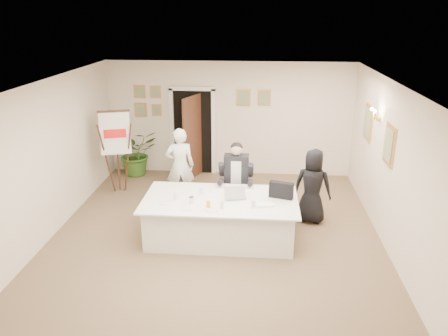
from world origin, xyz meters
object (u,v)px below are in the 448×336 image
at_px(laptop_bag, 281,190).
at_px(steel_jug, 191,200).
at_px(conference_table, 220,218).
at_px(paper_stack, 265,204).
at_px(standing_man, 180,166).
at_px(oj_glass, 208,205).
at_px(seated_man, 236,180).
at_px(flip_chart, 117,156).
at_px(laptop, 235,190).
at_px(potted_palm, 136,153).
at_px(standing_woman, 313,186).

distance_m(laptop_bag, steel_jug, 1.60).
xyz_separation_m(conference_table, paper_stack, (0.79, -0.20, 0.40)).
relative_size(standing_man, steel_jug, 14.97).
bearing_deg(paper_stack, oj_glass, -168.36).
distance_m(seated_man, flip_chart, 2.89).
relative_size(laptop, laptop_bag, 0.89).
height_order(standing_man, paper_stack, standing_man).
bearing_deg(potted_palm, oj_glass, -57.48).
xyz_separation_m(seated_man, potted_palm, (-2.64, 2.15, -0.20)).
distance_m(seated_man, laptop, 0.88).
height_order(standing_woman, paper_stack, standing_woman).
relative_size(standing_man, laptop_bag, 3.86).
bearing_deg(oj_glass, conference_table, 67.46).
xyz_separation_m(standing_man, laptop, (1.25, -1.42, 0.09)).
height_order(flip_chart, steel_jug, flip_chart).
xyz_separation_m(conference_table, laptop_bag, (1.07, 0.13, 0.53)).
relative_size(seated_man, flip_chart, 0.82).
bearing_deg(flip_chart, standing_woman, -15.08).
distance_m(conference_table, standing_woman, 1.93).
height_order(paper_stack, oj_glass, oj_glass).
bearing_deg(flip_chart, laptop_bag, -27.10).
bearing_deg(oj_glass, steel_jug, 149.57).
distance_m(standing_man, potted_palm, 2.15).
height_order(standing_man, potted_palm, standing_man).
relative_size(paper_stack, steel_jug, 2.68).
bearing_deg(laptop_bag, seated_man, 150.97).
height_order(potted_palm, paper_stack, potted_palm).
relative_size(standing_man, potted_palm, 1.45).
relative_size(seated_man, oj_glass, 11.83).
distance_m(conference_table, seated_man, 1.07).
bearing_deg(standing_man, seated_man, 145.82).
distance_m(standing_woman, paper_stack, 1.38).
distance_m(potted_palm, laptop, 4.05).
relative_size(standing_woman, steel_jug, 13.42).
distance_m(standing_woman, oj_glass, 2.24).
xyz_separation_m(flip_chart, standing_man, (1.50, -0.43, -0.04)).
height_order(conference_table, seated_man, seated_man).
bearing_deg(seated_man, oj_glass, -96.97).
height_order(flip_chart, potted_palm, flip_chart).
xyz_separation_m(conference_table, standing_woman, (1.71, 0.83, 0.35)).
height_order(laptop, paper_stack, laptop).
relative_size(laptop, oj_glass, 2.92).
bearing_deg(potted_palm, flip_chart, -93.89).
height_order(seated_man, steel_jug, seated_man).
xyz_separation_m(conference_table, standing_man, (-0.99, 1.53, 0.43)).
bearing_deg(standing_man, conference_table, 113.08).
bearing_deg(flip_chart, seated_man, -19.83).
bearing_deg(steel_jug, standing_woman, 25.36).
xyz_separation_m(seated_man, laptop, (0.03, -0.87, 0.15)).
xyz_separation_m(paper_stack, oj_glass, (-0.95, -0.20, 0.05)).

